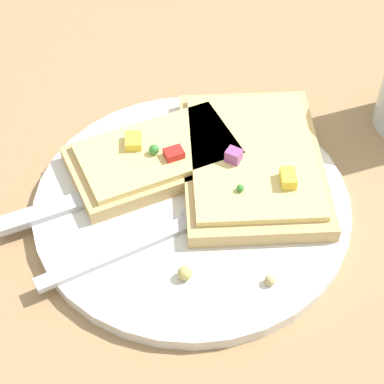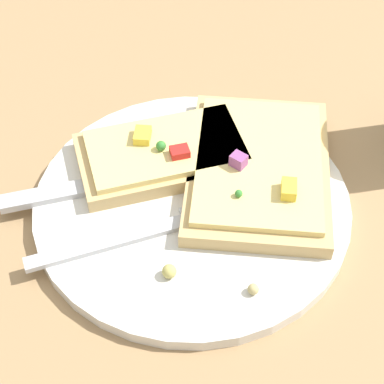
{
  "view_description": "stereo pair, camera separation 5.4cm",
  "coord_description": "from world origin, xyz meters",
  "views": [
    {
      "loc": [
        0.35,
        0.06,
        0.43
      ],
      "look_at": [
        0.0,
        0.0,
        0.02
      ],
      "focal_mm": 60.0,
      "sensor_mm": 36.0,
      "label": 1
    },
    {
      "loc": [
        0.34,
        0.12,
        0.43
      ],
      "look_at": [
        0.0,
        0.0,
        0.02
      ],
      "focal_mm": 60.0,
      "sensor_mm": 36.0,
      "label": 2
    }
  ],
  "objects": [
    {
      "name": "knife",
      "position": [
        0.01,
        -0.07,
        0.01
      ],
      "size": [
        0.14,
        0.19,
        0.01
      ],
      "rotation": [
        0.0,
        0.0,
        8.45
      ],
      "color": "#B7B7BC",
      "rests_on": "plate"
    },
    {
      "name": "plate",
      "position": [
        0.0,
        0.0,
        0.01
      ],
      "size": [
        0.27,
        0.27,
        0.01
      ],
      "color": "silver",
      "rests_on": "ground"
    },
    {
      "name": "fork",
      "position": [
        0.04,
        -0.01,
        0.01
      ],
      "size": [
        0.15,
        0.18,
        0.01
      ],
      "rotation": [
        0.0,
        0.0,
        8.53
      ],
      "color": "#B7B7BC",
      "rests_on": "plate"
    },
    {
      "name": "crumb_scatter",
      "position": [
        0.06,
        0.02,
        0.02
      ],
      "size": [
        0.09,
        0.08,
        0.01
      ],
      "color": "tan",
      "rests_on": "plate"
    },
    {
      "name": "ground_plane",
      "position": [
        0.0,
        0.0,
        0.0
      ],
      "size": [
        4.0,
        4.0,
        0.0
      ],
      "primitive_type": "plane",
      "color": "#9E7A51"
    },
    {
      "name": "pizza_slice_corner",
      "position": [
        -0.04,
        -0.04,
        0.02
      ],
      "size": [
        0.16,
        0.17,
        0.03
      ],
      "rotation": [
        0.0,
        0.0,
        5.32
      ],
      "color": "tan",
      "rests_on": "plate"
    },
    {
      "name": "pizza_slice_main",
      "position": [
        -0.05,
        0.05,
        0.02
      ],
      "size": [
        0.2,
        0.16,
        0.03
      ],
      "rotation": [
        0.0,
        0.0,
        3.38
      ],
      "color": "tan",
      "rests_on": "plate"
    }
  ]
}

